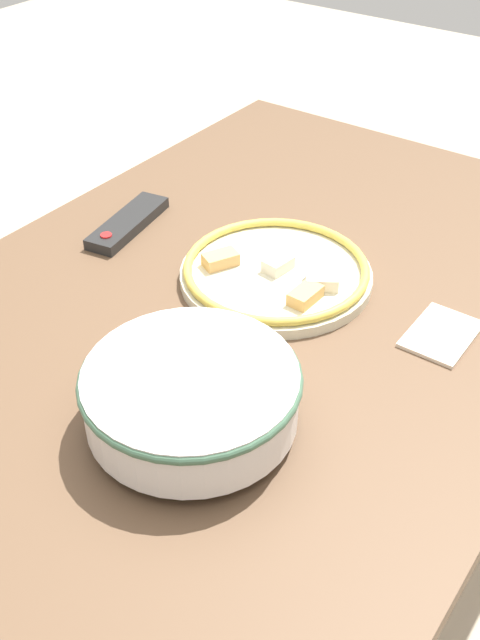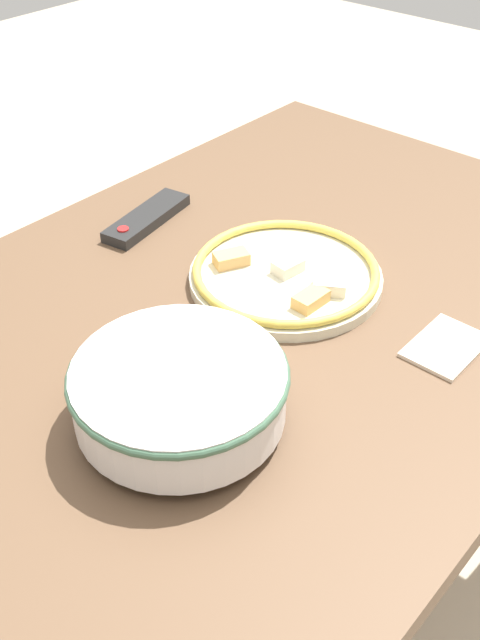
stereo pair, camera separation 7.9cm
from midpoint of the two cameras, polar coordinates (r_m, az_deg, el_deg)
The scene contains 6 objects.
ground_plane at distance 1.75m, azimuth 2.73°, elevation -19.28°, with size 8.00×8.00×0.00m, color #B7A88E.
dining_table at distance 1.23m, azimuth 3.67°, elevation -1.56°, with size 1.35×0.93×0.78m.
noodle_bowl at distance 0.93m, azimuth -2.21°, elevation -5.54°, with size 0.28×0.28×0.09m.
food_plate at distance 1.20m, azimuth 5.51°, elevation 3.38°, with size 0.31×0.31×0.04m.
tv_remote at distance 1.37m, azimuth -5.46°, elevation 7.71°, with size 0.20×0.09×0.02m.
folded_napkin at distance 1.13m, azimuth 17.39°, elevation -2.00°, with size 0.12×0.09×0.01m.
Camera 2 is at (-0.74, -0.60, 1.47)m, focal length 42.00 mm.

